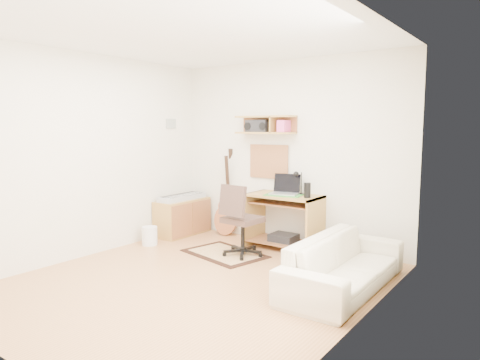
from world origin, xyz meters
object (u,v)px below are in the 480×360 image
Objects in this scene: desk at (284,222)px; cabinet at (182,217)px; task_chair at (243,220)px; printer at (327,249)px; sofa at (344,255)px.

desk is 1.71m from cabinet.
task_chair is 1.06× the size of cabinet.
sofa is (0.63, -0.98, 0.27)m from printer.
printer is at bearing 39.62° from task_chair.
task_chair reaches higher than desk.
cabinet is (-1.44, 0.40, -0.20)m from task_chair.
printer is (0.64, 0.02, -0.29)m from desk.
printer is 1.19m from sofa.
task_chair is at bearing -112.11° from desk.
cabinet is 3.05m from sofa.
sofa is at bearing -8.36° from task_chair.
cabinet is 2.35m from printer.
sofa reaches higher than printer.
task_chair is (-0.25, -0.62, 0.10)m from desk.
task_chair is at bearing 77.58° from sofa.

